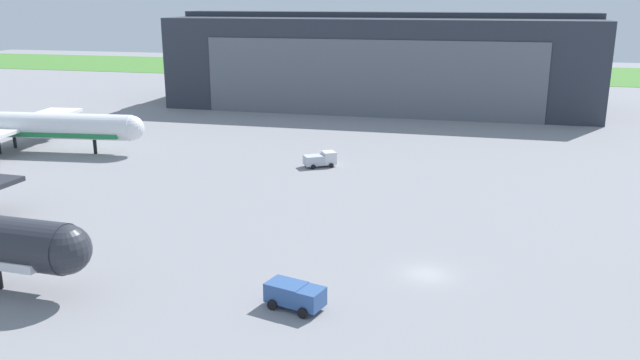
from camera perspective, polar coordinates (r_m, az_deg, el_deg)
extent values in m
plane|color=gray|center=(60.28, 9.39, -8.20)|extent=(440.00, 440.00, 0.00)
cube|color=#488035|center=(227.39, 13.12, 9.24)|extent=(440.00, 56.00, 0.08)
cube|color=#2D333D|center=(152.54, 5.43, 10.33)|extent=(93.52, 32.88, 20.04)
cube|color=slate|center=(136.47, 4.34, 8.88)|extent=(71.08, 0.30, 16.03)
cube|color=#2D333D|center=(151.92, 5.53, 14.32)|extent=(93.52, 7.89, 1.20)
cylinder|color=white|center=(116.65, -25.42, 4.43)|extent=(40.67, 8.33, 4.15)
sphere|color=white|center=(106.93, -16.28, 4.43)|extent=(3.98, 3.98, 3.98)
cube|color=#1E7A42|center=(116.85, -25.36, 3.89)|extent=(37.45, 8.03, 0.73)
cube|color=white|center=(125.20, -23.33, 5.11)|extent=(8.21, 17.64, 0.56)
cylinder|color=gray|center=(123.88, -23.26, 4.34)|extent=(4.16, 2.68, 2.28)
cylinder|color=black|center=(110.36, -19.23, 2.79)|extent=(0.56, 0.56, 2.34)
cylinder|color=black|center=(119.90, -25.33, 3.13)|extent=(0.56, 0.56, 2.34)
sphere|color=#282B33|center=(57.07, -21.51, -5.73)|extent=(4.19, 4.19, 4.19)
cube|color=silver|center=(96.67, 0.78, 1.99)|extent=(2.67, 2.79, 1.83)
cube|color=#B7BCC6|center=(95.98, -0.53, 1.76)|extent=(3.59, 3.38, 1.42)
cylinder|color=black|center=(95.81, 1.00, 1.30)|extent=(0.72, 0.59, 0.68)
cylinder|color=black|center=(97.95, 0.53, 1.62)|extent=(0.72, 0.59, 0.68)
cylinder|color=black|center=(94.92, -0.59, 1.16)|extent=(0.72, 0.59, 0.68)
cylinder|color=black|center=(97.09, -1.03, 1.49)|extent=(0.72, 0.59, 0.68)
cube|color=#335693|center=(52.26, -0.76, -10.42)|extent=(2.21, 2.56, 1.54)
cube|color=#335693|center=(53.37, -2.99, -9.83)|extent=(3.55, 2.93, 1.60)
cylinder|color=black|center=(51.75, -1.54, -11.66)|extent=(0.91, 0.48, 0.87)
cylinder|color=black|center=(53.57, -0.21, -10.65)|extent=(0.91, 0.48, 0.87)
cylinder|color=black|center=(53.13, -4.22, -10.94)|extent=(0.91, 0.48, 0.87)
cylinder|color=black|center=(54.90, -2.83, -9.99)|extent=(0.91, 0.48, 0.87)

